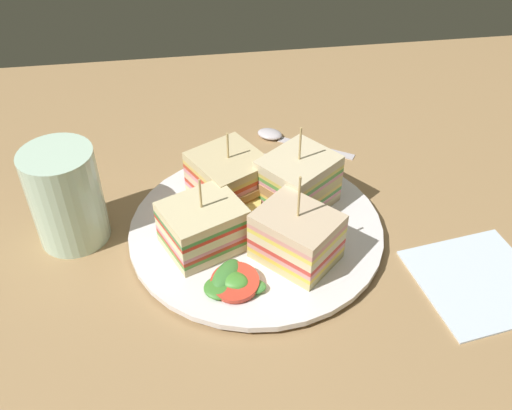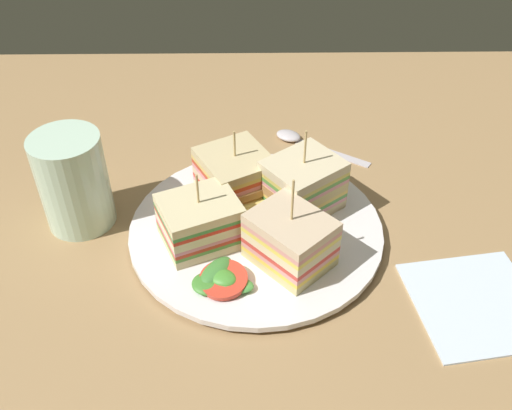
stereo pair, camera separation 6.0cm
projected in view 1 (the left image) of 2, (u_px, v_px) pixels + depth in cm
name	position (u px, v px, depth cm)	size (l,w,h in cm)	color
ground_plane	(256.00, 240.00, 63.53)	(110.75, 91.44, 1.80)	#A58053
plate	(256.00, 229.00, 62.46)	(27.67, 27.67, 1.26)	white
sandwich_wedge_0	(203.00, 226.00, 58.24)	(9.74, 9.03, 8.66)	beige
sandwich_wedge_1	(296.00, 236.00, 56.81)	(9.84, 9.92, 10.30)	#D2C17F
sandwich_wedge_2	(298.00, 182.00, 63.25)	(10.13, 9.88, 10.07)	beige
sandwich_wedge_3	(229.00, 177.00, 64.49)	(10.07, 10.30, 8.53)	beige
chip_pile	(239.00, 211.00, 62.68)	(6.35, 7.09, 2.09)	#DFB65A
salad_garnish	(232.00, 281.00, 55.13)	(6.44, 5.85, 1.59)	#549445
spoon	(282.00, 138.00, 77.04)	(12.50, 8.94, 1.00)	silver
napkin	(479.00, 280.00, 57.39)	(12.08, 12.30, 0.50)	white
drinking_glass	(68.00, 202.00, 59.82)	(7.52, 7.52, 11.00)	silver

